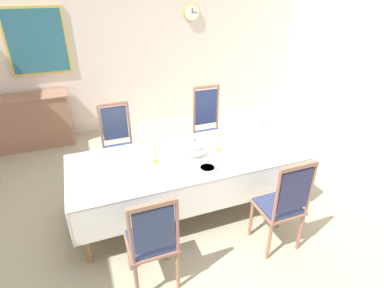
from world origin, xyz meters
name	(u,v)px	position (x,y,z in m)	size (l,w,h in m)	color
ground	(192,215)	(0.00, 0.00, -0.02)	(6.73, 5.87, 0.04)	#AEA88C
back_wall	(133,33)	(0.00, 2.98, 1.74)	(6.73, 0.08, 3.49)	silver
dining_table	(188,162)	(0.00, 0.13, 0.69)	(2.70, 1.07, 0.76)	#91724A
tablecloth	(188,165)	(0.00, 0.13, 0.65)	(2.72, 1.09, 0.42)	white
chair_south_a	(152,240)	(-0.68, -0.81, 0.57)	(0.44, 0.42, 1.07)	#967057
chair_north_a	(118,144)	(-0.68, 1.07, 0.59)	(0.44, 0.42, 1.14)	#96625C
chair_south_b	(283,204)	(0.68, -0.81, 0.58)	(0.44, 0.42, 1.12)	#9E6A4E
chair_north_b	(209,127)	(0.68, 1.07, 0.62)	(0.44, 0.42, 1.22)	#97714C
soup_tureen	(195,147)	(0.09, 0.13, 0.86)	(0.26, 0.26, 0.21)	white
candlestick_west	(155,150)	(-0.39, 0.13, 0.92)	(0.07, 0.07, 0.39)	gold
candlestick_east	(219,140)	(0.39, 0.13, 0.90)	(0.07, 0.07, 0.36)	gold
bowl_near_left	(207,169)	(0.09, -0.23, 0.79)	(0.19, 0.19, 0.05)	white
bowl_near_right	(286,154)	(1.07, -0.26, 0.78)	(0.15, 0.15, 0.04)	white
bowl_far_left	(110,153)	(-0.85, 0.49, 0.78)	(0.17, 0.17, 0.04)	white
spoon_primary	(217,167)	(0.22, -0.21, 0.77)	(0.04, 0.18, 0.01)	gold
spoon_secondary	(291,153)	(1.17, -0.24, 0.77)	(0.07, 0.17, 0.01)	gold
sideboard	(27,122)	(-1.99, 2.66, 0.45)	(1.44, 0.48, 0.90)	#996B55
mounted_clock	(192,12)	(1.10, 2.90, 2.05)	(0.31, 0.06, 0.31)	#D1B251
framed_painting	(37,42)	(-1.57, 2.91, 1.70)	(0.94, 0.05, 1.07)	#D1B251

